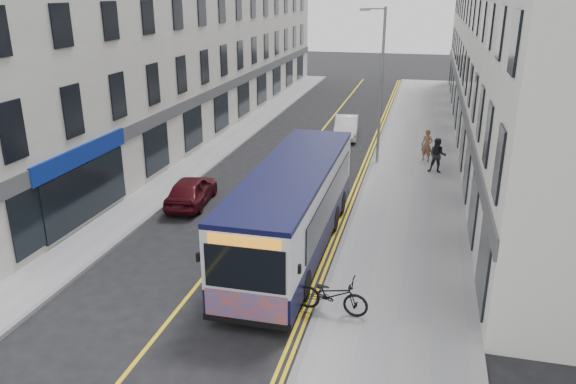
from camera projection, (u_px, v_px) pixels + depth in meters
The scene contains 17 objects.
ground at pixel (203, 278), 18.12m from camera, with size 140.00×140.00×0.00m, color black.
pavement_east at pixel (414, 177), 27.64m from camera, with size 4.50×64.00×0.12m, color gray.
pavement_west at pixel (201, 161), 30.19m from camera, with size 2.00×64.00×0.12m, color gray.
kerb_east at pixel (368, 174), 28.15m from camera, with size 0.18×64.00×0.13m, color slate.
kerb_west at pixel (218, 163), 29.96m from camera, with size 0.18×64.00×0.13m, color slate.
road_centre_line at pixel (291, 169), 29.07m from camera, with size 0.12×64.00×0.01m, color yellow.
road_dbl_yellow_inner at pixel (359, 174), 28.27m from camera, with size 0.10×64.00×0.01m, color yellow.
road_dbl_yellow_outer at pixel (363, 175), 28.22m from camera, with size 0.10×64.00×0.01m, color yellow.
terrace_east at pixel (520, 31), 32.47m from camera, with size 6.00×46.00×13.00m, color silver.
terrace_west at pixel (191, 26), 37.11m from camera, with size 6.00×46.00×13.00m, color silver.
streetlamp at pixel (380, 81), 28.46m from camera, with size 1.32×0.18×8.00m.
city_bus at pixel (293, 206), 19.46m from camera, with size 2.51×10.76×3.13m.
bicycle at pixel (332, 295), 15.82m from camera, with size 0.73×2.11×1.11m, color black.
pedestrian_near at pixel (427, 145), 29.81m from camera, with size 0.62×0.41×1.70m, color brown.
pedestrian_far at pixel (437, 156), 27.86m from camera, with size 0.85×0.67×1.76m, color black.
car_white at pixel (346, 127), 35.15m from camera, with size 1.38×3.96×1.30m, color white.
car_maroon at pixel (191, 190), 24.14m from camera, with size 1.51×3.76×1.28m, color #430B12.
Camera 1 is at (6.55, -14.96, 8.78)m, focal length 35.00 mm.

